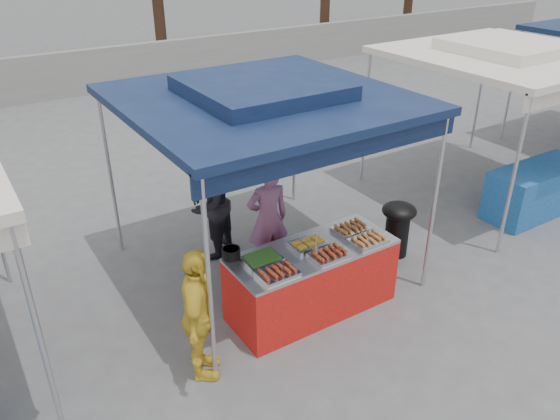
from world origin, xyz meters
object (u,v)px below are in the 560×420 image
vendor_woman (268,219)px  helper_man (209,203)px  vendor_table (312,279)px  cooking_pot (231,253)px  customer_person (199,316)px  wok_burner (398,224)px

vendor_woman → helper_man: 0.91m
vendor_table → cooking_pot: 1.06m
vendor_table → customer_person: bearing=-170.3°
wok_burner → customer_person: 3.39m
cooking_pot → wok_burner: (2.61, 0.03, -0.43)m
vendor_woman → customer_person: 2.04m
cooking_pot → vendor_woman: bearing=36.7°
wok_burner → helper_man: helper_man is taller
vendor_table → wok_burner: 1.77m
wok_burner → vendor_table: bearing=-145.5°
vendor_table → vendor_woman: size_ratio=1.28×
customer_person → cooking_pot: bearing=-18.8°
vendor_table → vendor_woman: vendor_woman is taller
vendor_table → helper_man: size_ratio=1.25×
helper_man → vendor_woman: bearing=83.6°
vendor_table → wok_burner: (1.73, 0.37, 0.05)m
vendor_table → wok_burner: bearing=12.1°
wok_burner → vendor_woman: 1.86m
vendor_table → vendor_woman: bearing=89.5°
vendor_woman → helper_man: helper_man is taller
wok_burner → helper_man: (-2.19, 1.42, 0.32)m
vendor_table → vendor_woman: (0.01, 1.01, 0.36)m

